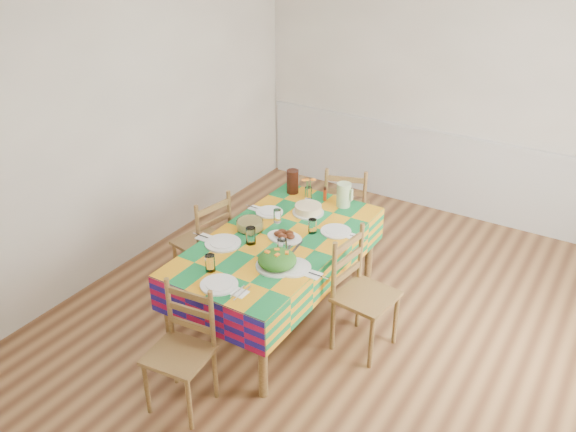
# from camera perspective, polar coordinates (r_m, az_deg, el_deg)

# --- Properties ---
(room) EXTENTS (4.58, 5.08, 2.78)m
(room) POSITION_cam_1_polar(r_m,az_deg,el_deg) (4.48, 5.67, 3.53)
(room) COLOR brown
(room) RESTS_ON ground
(wainscot) EXTENTS (4.41, 0.06, 0.92)m
(wainscot) POSITION_cam_1_polar(r_m,az_deg,el_deg) (6.96, 14.60, 4.14)
(wainscot) COLOR silver
(wainscot) RESTS_ON room
(dining_table) EXTENTS (1.02, 1.90, 0.74)m
(dining_table) POSITION_cam_1_polar(r_m,az_deg,el_deg) (4.94, -0.96, -2.94)
(dining_table) COLOR brown
(dining_table) RESTS_ON room
(setting_near_head) EXTENTS (0.44, 0.29, 0.13)m
(setting_near_head) POSITION_cam_1_polar(r_m,az_deg,el_deg) (4.40, -6.70, -5.67)
(setting_near_head) COLOR white
(setting_near_head) RESTS_ON dining_table
(setting_left_near) EXTENTS (0.52, 0.31, 0.14)m
(setting_left_near) POSITION_cam_1_polar(r_m,az_deg,el_deg) (4.83, -5.23, -2.26)
(setting_left_near) COLOR white
(setting_left_near) RESTS_ON dining_table
(setting_left_far) EXTENTS (0.43, 0.26, 0.11)m
(setting_left_far) POSITION_cam_1_polar(r_m,az_deg,el_deg) (5.23, -1.54, 0.27)
(setting_left_far) COLOR white
(setting_left_far) RESTS_ON dining_table
(setting_right_near) EXTENTS (0.51, 0.30, 0.13)m
(setting_right_near) POSITION_cam_1_polar(r_m,az_deg,el_deg) (4.56, 0.16, -4.14)
(setting_right_near) COLOR white
(setting_right_near) RESTS_ON dining_table
(setting_right_far) EXTENTS (0.47, 0.27, 0.12)m
(setting_right_far) POSITION_cam_1_polar(r_m,az_deg,el_deg) (4.98, 3.77, -1.26)
(setting_right_far) COLOR white
(setting_right_far) RESTS_ON dining_table
(meat_platter) EXTENTS (0.30, 0.21, 0.06)m
(meat_platter) POSITION_cam_1_polar(r_m,az_deg,el_deg) (4.89, -0.33, -1.86)
(meat_platter) COLOR white
(meat_platter) RESTS_ON dining_table
(salad_platter) EXTENTS (0.32, 0.32, 0.14)m
(salad_platter) POSITION_cam_1_polar(r_m,az_deg,el_deg) (4.51, -1.02, -4.18)
(salad_platter) COLOR white
(salad_platter) RESTS_ON dining_table
(pasta_bowl) EXTENTS (0.22, 0.22, 0.08)m
(pasta_bowl) POSITION_cam_1_polar(r_m,az_deg,el_deg) (5.02, -3.58, -0.81)
(pasta_bowl) COLOR white
(pasta_bowl) RESTS_ON dining_table
(cake) EXTENTS (0.27, 0.27, 0.08)m
(cake) POSITION_cam_1_polar(r_m,az_deg,el_deg) (5.27, 1.90, 0.63)
(cake) COLOR white
(cake) RESTS_ON dining_table
(serving_utensils) EXTENTS (0.13, 0.29, 0.01)m
(serving_utensils) POSITION_cam_1_polar(r_m,az_deg,el_deg) (4.75, 0.33, -3.11)
(serving_utensils) COLOR black
(serving_utensils) RESTS_ON dining_table
(flower_vase) EXTENTS (0.13, 0.11, 0.21)m
(flower_vase) POSITION_cam_1_polar(r_m,az_deg,el_deg) (5.50, 1.92, 2.47)
(flower_vase) COLOR white
(flower_vase) RESTS_ON dining_table
(hot_sauce) EXTENTS (0.03, 0.03, 0.13)m
(hot_sauce) POSITION_cam_1_polar(r_m,az_deg,el_deg) (5.48, 3.47, 2.09)
(hot_sauce) COLOR #B0300E
(hot_sauce) RESTS_ON dining_table
(green_pitcher) EXTENTS (0.13, 0.13, 0.22)m
(green_pitcher) POSITION_cam_1_polar(r_m,az_deg,el_deg) (5.38, 5.23, 1.99)
(green_pitcher) COLOR #A6C58B
(green_pitcher) RESTS_ON dining_table
(tea_pitcher) EXTENTS (0.11, 0.11, 0.22)m
(tea_pitcher) POSITION_cam_1_polar(r_m,az_deg,el_deg) (5.60, 0.44, 3.25)
(tea_pitcher) COLOR black
(tea_pitcher) RESTS_ON dining_table
(name_card) EXTENTS (0.08, 0.02, 0.02)m
(name_card) POSITION_cam_1_polar(r_m,az_deg,el_deg) (4.27, -7.29, -7.19)
(name_card) COLOR white
(name_card) RESTS_ON dining_table
(chair_near) EXTENTS (0.44, 0.42, 0.91)m
(chair_near) POSITION_cam_1_polar(r_m,az_deg,el_deg) (4.29, -9.87, -12.33)
(chair_near) COLOR brown
(chair_near) RESTS_ON room
(chair_far) EXTENTS (0.53, 0.52, 0.95)m
(chair_far) POSITION_cam_1_polar(r_m,az_deg,el_deg) (5.94, 5.43, 0.51)
(chair_far) COLOR brown
(chair_far) RESTS_ON room
(chair_left) EXTENTS (0.47, 0.48, 0.95)m
(chair_left) POSITION_cam_1_polar(r_m,az_deg,el_deg) (5.42, -7.76, -2.50)
(chair_left) COLOR brown
(chair_left) RESTS_ON room
(chair_right) EXTENTS (0.45, 0.47, 0.97)m
(chair_right) POSITION_cam_1_polar(r_m,az_deg,el_deg) (4.74, 6.88, -7.26)
(chair_right) COLOR brown
(chair_right) RESTS_ON room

